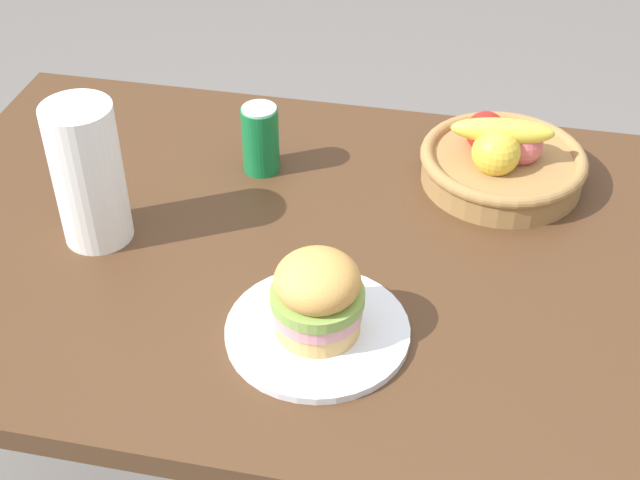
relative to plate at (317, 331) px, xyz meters
name	(u,v)px	position (x,y,z in m)	size (l,w,h in m)	color
dining_table	(317,291)	(-0.04, 0.20, -0.11)	(1.40, 0.90, 0.75)	#4C301C
plate	(317,331)	(0.00, 0.00, 0.00)	(0.27, 0.27, 0.01)	white
sandwich	(317,295)	(0.00, 0.00, 0.07)	(0.13, 0.13, 0.13)	#DBAD60
soda_can	(261,139)	(-0.18, 0.39, 0.06)	(0.07, 0.07, 0.13)	#147238
fruit_basket	(502,160)	(0.24, 0.44, 0.04)	(0.29, 0.29, 0.13)	#9E7542
paper_towel_roll	(88,174)	(-0.40, 0.15, 0.11)	(0.11, 0.11, 0.24)	white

